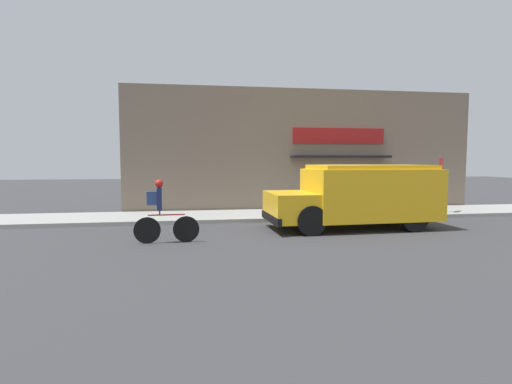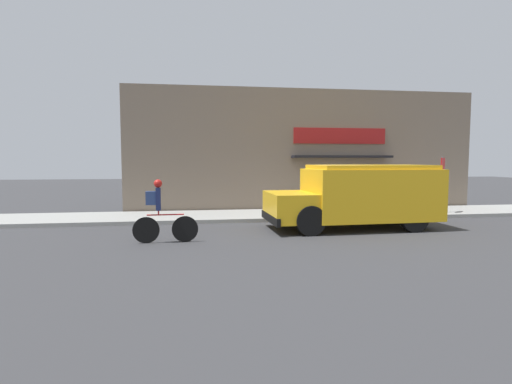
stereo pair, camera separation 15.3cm
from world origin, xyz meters
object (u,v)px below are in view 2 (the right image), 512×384
at_px(school_bus, 359,195).
at_px(stop_sign_post, 442,175).
at_px(trash_bin, 300,201).
at_px(cyclist, 161,213).

height_order(school_bus, stop_sign_post, stop_sign_post).
xyz_separation_m(school_bus, trash_bin, (-1.06, 3.35, -0.53)).
relative_size(school_bus, stop_sign_post, 2.46).
relative_size(cyclist, stop_sign_post, 0.78).
bearing_deg(cyclist, trash_bin, 41.92).
bearing_deg(school_bus, cyclist, -168.95).
distance_m(school_bus, cyclist, 6.27).
distance_m(stop_sign_post, trash_bin, 5.64).
xyz_separation_m(school_bus, stop_sign_post, (4.36, 2.22, 0.54)).
bearing_deg(school_bus, stop_sign_post, 25.02).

